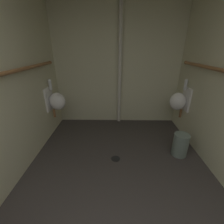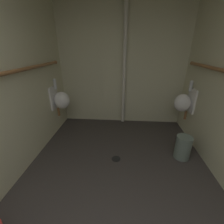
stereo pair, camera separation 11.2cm
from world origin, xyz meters
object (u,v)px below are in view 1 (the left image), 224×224
urinal_right_mid (179,101)px  standpipe_back_wall (120,62)px  floor_drain (116,159)px  waste_bin (180,145)px  urinal_left_mid (56,101)px

urinal_right_mid → standpipe_back_wall: bearing=158.5°
floor_drain → waste_bin: 1.06m
urinal_right_mid → waste_bin: size_ratio=2.00×
urinal_right_mid → standpipe_back_wall: (-1.13, 0.45, 0.67)m
urinal_left_mid → standpipe_back_wall: 1.47m
standpipe_back_wall → waste_bin: bearing=-50.9°
standpipe_back_wall → floor_drain: standpipe_back_wall is taller
urinal_right_mid → waste_bin: 0.90m
urinal_left_mid → urinal_right_mid: same height
standpipe_back_wall → urinal_right_mid: bearing=-21.5°
urinal_left_mid → standpipe_back_wall: size_ratio=0.28×
urinal_left_mid → waste_bin: (2.18, -0.70, -0.49)m
urinal_right_mid → floor_drain: 1.63m
urinal_right_mid → standpipe_back_wall: standpipe_back_wall is taller
urinal_right_mid → waste_bin: (-0.18, -0.73, -0.49)m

